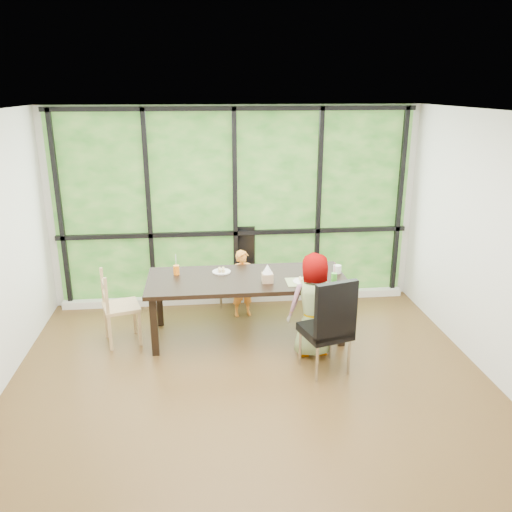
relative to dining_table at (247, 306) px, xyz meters
name	(u,v)px	position (x,y,z in m)	size (l,w,h in m)	color
ground	(251,383)	(-0.06, -1.10, -0.38)	(5.00, 5.00, 0.00)	black
back_wall	(235,207)	(-0.06, 1.15, 0.98)	(5.00, 5.00, 0.00)	silver
foliage_backdrop	(235,207)	(-0.06, 1.13, 0.98)	(4.80, 0.02, 2.65)	#1A4C15
window_mullions	(235,208)	(-0.06, 1.09, 0.98)	(4.80, 0.06, 2.65)	black
window_sill	(236,298)	(-0.06, 1.05, -0.33)	(4.80, 0.12, 0.10)	silver
dining_table	(247,306)	(0.00, 0.00, 0.00)	(2.36, 0.98, 0.75)	black
chair_window_leather	(236,268)	(-0.06, 0.96, 0.17)	(0.46, 0.46, 1.08)	black
chair_interior_leather	(325,324)	(0.75, -0.92, 0.17)	(0.46, 0.46, 1.08)	black
chair_end_beech	(121,307)	(-1.49, -0.02, 0.08)	(0.42, 0.40, 0.90)	#A48352
child_toddler	(243,283)	(0.00, 0.59, 0.08)	(0.33, 0.22, 0.90)	orange
child_older	(313,305)	(0.70, -0.55, 0.22)	(0.58, 0.38, 1.20)	gray
placemat	(303,282)	(0.64, -0.22, 0.38)	(0.39, 0.29, 0.01)	tan
plate_far	(221,272)	(-0.29, 0.22, 0.38)	(0.22, 0.22, 0.01)	white
plate_near	(303,281)	(0.64, -0.22, 0.38)	(0.24, 0.24, 0.01)	white
orange_cup	(176,270)	(-0.84, 0.20, 0.43)	(0.07, 0.07, 0.12)	orange
green_cup	(334,278)	(1.00, -0.25, 0.43)	(0.07, 0.07, 0.11)	green
white_mug	(337,269)	(1.11, 0.05, 0.42)	(0.10, 0.10, 0.10)	white
tissue_box	(267,278)	(0.23, -0.17, 0.43)	(0.13, 0.13, 0.11)	tan
crepe_rolls_far	(221,270)	(-0.29, 0.22, 0.41)	(0.10, 0.12, 0.04)	tan
crepe_rolls_near	(303,279)	(0.64, -0.22, 0.41)	(0.10, 0.12, 0.04)	tan
straw_white	(176,262)	(-0.84, 0.20, 0.53)	(0.01, 0.01, 0.20)	white
straw_pink	(334,270)	(1.00, -0.25, 0.52)	(0.01, 0.01, 0.20)	pink
tissue	(267,269)	(0.23, -0.17, 0.54)	(0.12, 0.12, 0.11)	white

